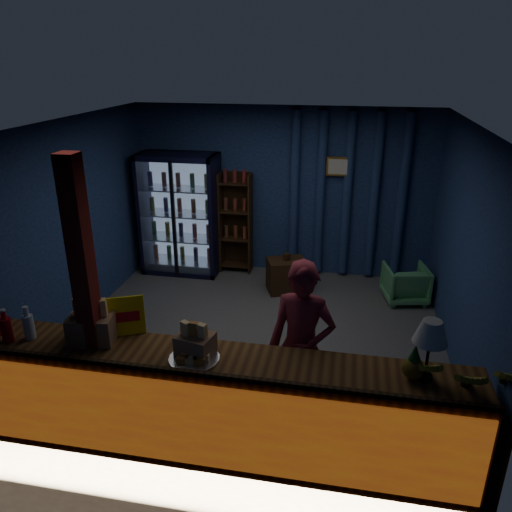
% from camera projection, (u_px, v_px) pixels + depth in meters
% --- Properties ---
extents(ground, '(4.60, 4.60, 0.00)m').
position_uv_depth(ground, '(255.00, 338.00, 6.21)').
color(ground, '#515154').
rests_on(ground, ground).
extents(room_walls, '(4.60, 4.60, 4.60)m').
position_uv_depth(room_walls, '(255.00, 217.00, 5.62)').
color(room_walls, navy).
rests_on(room_walls, ground).
extents(counter, '(4.40, 0.57, 0.99)m').
position_uv_depth(counter, '(212.00, 404.00, 4.29)').
color(counter, brown).
rests_on(counter, ground).
extents(support_post, '(0.16, 0.16, 2.60)m').
position_uv_depth(support_post, '(88.00, 308.00, 4.17)').
color(support_post, maroon).
rests_on(support_post, ground).
extents(beverage_cooler, '(1.20, 0.62, 1.90)m').
position_uv_depth(beverage_cooler, '(182.00, 214.00, 7.87)').
color(beverage_cooler, black).
rests_on(beverage_cooler, ground).
extents(bottle_shelf, '(0.50, 0.28, 1.60)m').
position_uv_depth(bottle_shelf, '(236.00, 223.00, 7.91)').
color(bottle_shelf, '#3C2513').
rests_on(bottle_shelf, ground).
extents(curtain_folds, '(1.74, 0.14, 2.50)m').
position_uv_depth(curtain_folds, '(347.00, 196.00, 7.49)').
color(curtain_folds, navy).
rests_on(curtain_folds, room_walls).
extents(framed_picture, '(0.36, 0.04, 0.28)m').
position_uv_depth(framed_picture, '(339.00, 167.00, 7.31)').
color(framed_picture, gold).
rests_on(framed_picture, room_walls).
extents(shopkeeper, '(0.64, 0.46, 1.65)m').
position_uv_depth(shopkeeper, '(301.00, 348.00, 4.48)').
color(shopkeeper, maroon).
rests_on(shopkeeper, ground).
extents(green_chair, '(0.67, 0.69, 0.53)m').
position_uv_depth(green_chair, '(405.00, 283.00, 7.06)').
color(green_chair, '#58B06B').
rests_on(green_chair, ground).
extents(side_table, '(0.65, 0.56, 0.59)m').
position_uv_depth(side_table, '(286.00, 275.00, 7.37)').
color(side_table, '#3C2513').
rests_on(side_table, ground).
extents(yellow_sign, '(0.44, 0.26, 0.35)m').
position_uv_depth(yellow_sign, '(119.00, 317.00, 4.40)').
color(yellow_sign, yellow).
rests_on(yellow_sign, counter).
extents(soda_bottles, '(0.42, 0.18, 0.31)m').
position_uv_depth(soda_bottles, '(10.00, 325.00, 4.36)').
color(soda_bottles, '#B30B13').
rests_on(soda_bottles, counter).
extents(snack_box_left, '(0.42, 0.37, 0.40)m').
position_uv_depth(snack_box_left, '(93.00, 325.00, 4.33)').
color(snack_box_left, '#956A48').
rests_on(snack_box_left, counter).
extents(snack_box_centre, '(0.33, 0.29, 0.31)m').
position_uv_depth(snack_box_centre, '(195.00, 343.00, 4.12)').
color(snack_box_centre, '#956A48').
rests_on(snack_box_centre, counter).
extents(pastry_tray, '(0.42, 0.42, 0.07)m').
position_uv_depth(pastry_tray, '(194.00, 357.00, 4.08)').
color(pastry_tray, silver).
rests_on(pastry_tray, counter).
extents(banana_bunches, '(0.86, 0.32, 0.19)m').
position_uv_depth(banana_bunches, '(467.00, 373.00, 3.75)').
color(banana_bunches, gold).
rests_on(banana_bunches, counter).
extents(table_lamp, '(0.26, 0.26, 0.51)m').
position_uv_depth(table_lamp, '(431.00, 334.00, 3.69)').
color(table_lamp, black).
rests_on(table_lamp, counter).
extents(pineapple, '(0.17, 0.17, 0.29)m').
position_uv_depth(pineapple, '(414.00, 365.00, 3.80)').
color(pineapple, olive).
rests_on(pineapple, counter).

